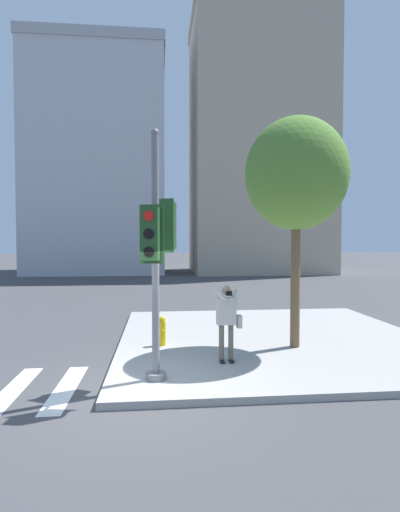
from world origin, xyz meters
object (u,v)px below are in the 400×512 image
object	(u,v)px
street_tree	(296,175)
fire_hydrant	(162,331)
traffic_signal_pole	(158,246)
person_photographer	(227,317)

from	to	relation	value
street_tree	fire_hydrant	size ratio (longest dim) A/B	7.67
traffic_signal_pole	fire_hydrant	bearing A→B (deg)	87.67
street_tree	fire_hydrant	xyz separation A→B (m)	(-3.16, 0.45, -3.75)
traffic_signal_pole	fire_hydrant	distance (m)	3.17
person_photographer	fire_hydrant	xyz separation A→B (m)	(-1.34, 1.45, -0.60)
fire_hydrant	person_photographer	bearing A→B (deg)	-47.08
traffic_signal_pole	street_tree	xyz separation A→B (m)	(3.26, 1.93, 1.66)
person_photographer	fire_hydrant	distance (m)	2.06
person_photographer	street_tree	size ratio (longest dim) A/B	0.29
street_tree	person_photographer	bearing A→B (deg)	-151.22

